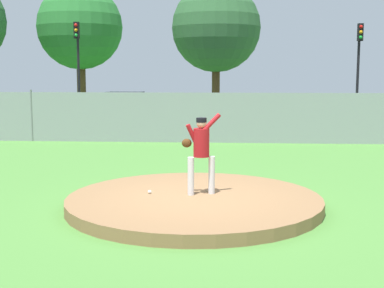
# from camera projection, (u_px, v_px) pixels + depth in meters

# --- Properties ---
(ground_plane) EXTENTS (80.00, 80.00, 0.00)m
(ground_plane) POSITION_uv_depth(u_px,v_px,m) (207.00, 159.00, 16.63)
(ground_plane) COLOR #4C8438
(asphalt_strip) EXTENTS (44.00, 7.00, 0.01)m
(asphalt_strip) POSITION_uv_depth(u_px,v_px,m) (214.00, 130.00, 25.03)
(asphalt_strip) COLOR #2B2B2D
(asphalt_strip) RESTS_ON ground_plane
(pitchers_mound) EXTENTS (5.10, 5.10, 0.23)m
(pitchers_mound) POSITION_uv_depth(u_px,v_px,m) (194.00, 202.00, 10.68)
(pitchers_mound) COLOR olive
(pitchers_mound) RESTS_ON ground_plane
(pitcher_youth) EXTENTS (0.80, 0.32, 1.66)m
(pitcher_youth) POSITION_uv_depth(u_px,v_px,m) (201.00, 147.00, 10.72)
(pitcher_youth) COLOR silver
(pitcher_youth) RESTS_ON pitchers_mound
(baseball) EXTENTS (0.07, 0.07, 0.07)m
(baseball) POSITION_uv_depth(u_px,v_px,m) (150.00, 192.00, 10.91)
(baseball) COLOR white
(baseball) RESTS_ON pitchers_mound
(chainlink_fence) EXTENTS (35.38, 0.07, 2.03)m
(chainlink_fence) POSITION_uv_depth(u_px,v_px,m) (211.00, 118.00, 20.46)
(chainlink_fence) COLOR gray
(chainlink_fence) RESTS_ON ground_plane
(parked_car_slate) EXTENTS (1.89, 4.59, 1.62)m
(parked_car_slate) POSITION_uv_depth(u_px,v_px,m) (57.00, 113.00, 25.14)
(parked_car_slate) COLOR slate
(parked_car_slate) RESTS_ON ground_plane
(parked_car_navy) EXTENTS (2.03, 4.61, 1.67)m
(parked_car_navy) POSITION_uv_depth(u_px,v_px,m) (334.00, 114.00, 24.35)
(parked_car_navy) COLOR #161E4C
(parked_car_navy) RESTS_ON ground_plane
(parked_car_teal) EXTENTS (2.00, 4.65, 1.68)m
(parked_car_teal) POSITION_uv_depth(u_px,v_px,m) (251.00, 113.00, 25.01)
(parked_car_teal) COLOR #146066
(parked_car_teal) RESTS_ON ground_plane
(parked_car_white) EXTENTS (1.94, 4.44, 1.76)m
(parked_car_white) POSITION_uv_depth(u_px,v_px,m) (124.00, 112.00, 25.42)
(parked_car_white) COLOR silver
(parked_car_white) RESTS_ON ground_plane
(traffic_cone_orange) EXTENTS (0.40, 0.40, 0.55)m
(traffic_cone_orange) POSITION_uv_depth(u_px,v_px,m) (185.00, 126.00, 24.33)
(traffic_cone_orange) COLOR orange
(traffic_cone_orange) RESTS_ON asphalt_strip
(traffic_light_near) EXTENTS (0.28, 0.46, 5.44)m
(traffic_light_near) POSITION_uv_depth(u_px,v_px,m) (78.00, 54.00, 29.56)
(traffic_light_near) COLOR black
(traffic_light_near) RESTS_ON ground_plane
(traffic_light_far) EXTENTS (0.28, 0.46, 5.22)m
(traffic_light_far) POSITION_uv_depth(u_px,v_px,m) (359.00, 56.00, 28.05)
(traffic_light_far) COLOR black
(traffic_light_far) RESTS_ON ground_plane
(tree_broad_left) EXTENTS (5.63, 5.63, 8.51)m
(tree_broad_left) POSITION_uv_depth(u_px,v_px,m) (80.00, 27.00, 35.29)
(tree_broad_left) COLOR #4C331E
(tree_broad_left) RESTS_ON ground_plane
(tree_slender_far) EXTENTS (5.30, 5.30, 7.99)m
(tree_slender_far) POSITION_uv_depth(u_px,v_px,m) (216.00, 28.00, 31.73)
(tree_slender_far) COLOR #4C331E
(tree_slender_far) RESTS_ON ground_plane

